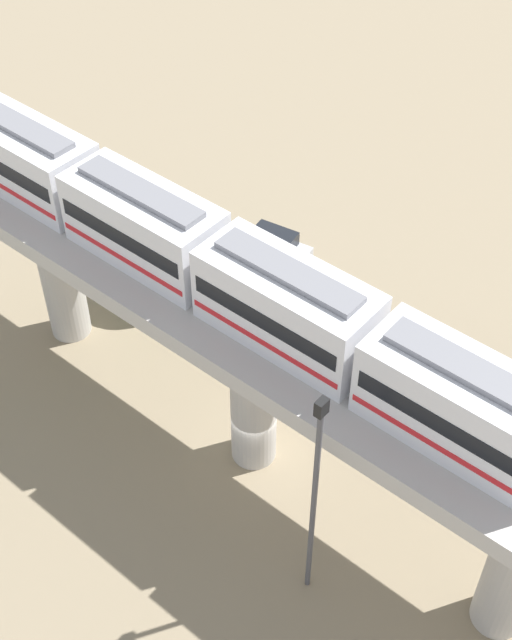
{
  "coord_description": "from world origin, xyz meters",
  "views": [
    {
      "loc": [
        17.43,
        14.69,
        30.42
      ],
      "look_at": [
        -2.5,
        -1.96,
        4.85
      ],
      "focal_mm": 49.16,
      "sensor_mm": 36.0,
      "label": 1
    }
  ],
  "objects_px": {
    "train": "(212,264)",
    "parked_car_white": "(312,317)",
    "signal_post": "(314,494)",
    "parked_car_black": "(459,373)",
    "parked_car_silver": "(271,248)",
    "tree_near_viaduct": "(167,237)"
  },
  "relations": [
    {
      "from": "train",
      "to": "parked_car_white",
      "type": "xyz_separation_m",
      "value": [
        -7.58,
        -0.7,
        -8.87
      ]
    },
    {
      "from": "train",
      "to": "signal_post",
      "type": "bearing_deg",
      "value": 65.52
    },
    {
      "from": "parked_car_black",
      "to": "parked_car_silver",
      "type": "relative_size",
      "value": 0.96
    },
    {
      "from": "parked_car_white",
      "to": "parked_car_silver",
      "type": "distance_m",
      "value": 5.57
    },
    {
      "from": "parked_car_silver",
      "to": "signal_post",
      "type": "xyz_separation_m",
      "value": [
        13.74,
        12.99,
        5.12
      ]
    },
    {
      "from": "parked_car_white",
      "to": "parked_car_silver",
      "type": "xyz_separation_m",
      "value": [
        -2.76,
        -4.83,
        0.0
      ]
    },
    {
      "from": "parked_car_black",
      "to": "parked_car_silver",
      "type": "distance_m",
      "value": 12.24
    },
    {
      "from": "parked_car_black",
      "to": "train",
      "type": "bearing_deg",
      "value": -33.89
    },
    {
      "from": "train",
      "to": "parked_car_black",
      "type": "bearing_deg",
      "value": 143.55
    },
    {
      "from": "parked_car_silver",
      "to": "tree_near_viaduct",
      "type": "height_order",
      "value": "tree_near_viaduct"
    },
    {
      "from": "tree_near_viaduct",
      "to": "parked_car_white",
      "type": "bearing_deg",
      "value": 109.84
    },
    {
      "from": "parked_car_silver",
      "to": "signal_post",
      "type": "distance_m",
      "value": 19.6
    },
    {
      "from": "parked_car_black",
      "to": "parked_car_white",
      "type": "height_order",
      "value": "same"
    },
    {
      "from": "parked_car_black",
      "to": "parked_car_white",
      "type": "xyz_separation_m",
      "value": [
        1.41,
        -7.33,
        0.0
      ]
    },
    {
      "from": "train",
      "to": "parked_car_black",
      "type": "distance_m",
      "value": 14.26
    },
    {
      "from": "parked_car_black",
      "to": "tree_near_viaduct",
      "type": "relative_size",
      "value": 0.77
    },
    {
      "from": "train",
      "to": "signal_post",
      "type": "xyz_separation_m",
      "value": [
        3.4,
        7.47,
        -3.74
      ]
    },
    {
      "from": "parked_car_black",
      "to": "signal_post",
      "type": "distance_m",
      "value": 13.43
    },
    {
      "from": "tree_near_viaduct",
      "to": "parked_car_black",
      "type": "bearing_deg",
      "value": 105.35
    },
    {
      "from": "train",
      "to": "tree_near_viaduct",
      "type": "xyz_separation_m",
      "value": [
        -5.04,
        -7.73,
        -5.92
      ]
    },
    {
      "from": "train",
      "to": "signal_post",
      "type": "relative_size",
      "value": 2.57
    },
    {
      "from": "train",
      "to": "tree_near_viaduct",
      "type": "bearing_deg",
      "value": -123.1
    }
  ]
}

